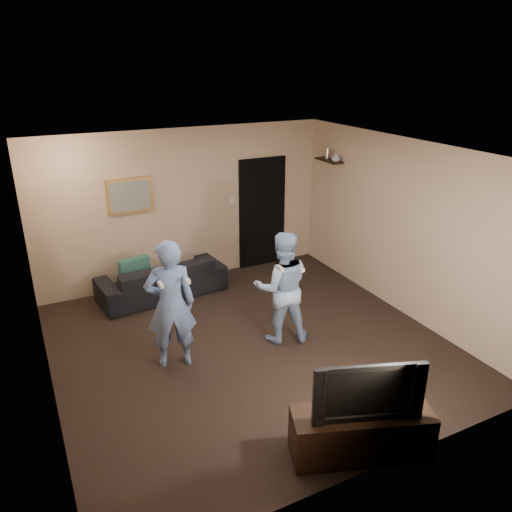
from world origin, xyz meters
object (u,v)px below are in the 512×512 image
sofa (162,278)px  wii_player_right (282,287)px  wii_player_left (171,305)px  tv_console (361,433)px  television (366,387)px

sofa → wii_player_right: size_ratio=1.30×
sofa → wii_player_left: (-0.44, -1.98, 0.54)m
sofa → tv_console: 4.36m
tv_console → wii_player_left: size_ratio=0.81×
sofa → wii_player_left: bearing=71.6°
television → wii_player_right: bearing=100.7°
sofa → wii_player_right: 2.37m
tv_console → television: (0.00, 0.00, 0.54)m
tv_console → television: size_ratio=1.29×
tv_console → television: bearing=0.0°
television → wii_player_right: 2.27m
tv_console → wii_player_right: bearing=100.7°
tv_console → wii_player_left: (-1.14, 2.32, 0.59)m
sofa → wii_player_right: (1.07, -2.06, 0.49)m
television → sofa: bearing=119.2°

